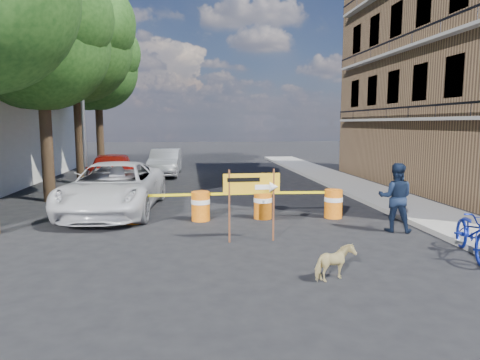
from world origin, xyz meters
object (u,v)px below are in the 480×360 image
object	(u,v)px
barrel_mid_left	(201,205)
dog	(335,263)
detour_sign	(259,189)
pedestrian	(396,197)
barrel_far_right	(333,203)
barrel_far_left	(134,208)
sedan_red	(112,172)
barrel_mid_right	(263,204)
bicycle	(474,211)
sedan_silver	(165,162)
suv_white	(114,188)

from	to	relation	value
barrel_mid_left	dog	xyz separation A→B (m)	(2.38, -5.40, -0.13)
detour_sign	pedestrian	distance (m)	3.98
barrel_far_right	pedestrian	distance (m)	2.22
pedestrian	barrel_mid_left	bearing A→B (deg)	3.28
pedestrian	dog	distance (m)	4.55
barrel_far_left	sedan_red	size ratio (longest dim) A/B	0.18
detour_sign	sedan_red	world-z (taller)	detour_sign
barrel_mid_right	barrel_far_right	xyz separation A→B (m)	(2.24, -0.17, 0.00)
dog	barrel_mid_left	bearing A→B (deg)	-0.62
detour_sign	bicycle	bearing A→B (deg)	-23.22
barrel_mid_right	bicycle	distance (m)	5.97
sedan_silver	suv_white	bearing A→B (deg)	-94.11
barrel_mid_right	sedan_silver	distance (m)	12.36
barrel_mid_left	pedestrian	distance (m)	5.68
barrel_mid_right	dog	distance (m)	5.47
sedan_red	barrel_mid_right	bearing A→B (deg)	-53.43
bicycle	sedan_red	world-z (taller)	bicycle
sedan_red	bicycle	bearing A→B (deg)	-53.91
barrel_far_left	sedan_red	xyz separation A→B (m)	(-1.67, 6.13, 0.39)
dog	sedan_red	xyz separation A→B (m)	(-6.05, 11.44, 0.52)
sedan_red	sedan_silver	distance (m)	6.16
pedestrian	dog	xyz separation A→B (m)	(-2.93, -3.43, -0.61)
detour_sign	sedan_silver	xyz separation A→B (m)	(-3.06, 14.40, -0.59)
barrel_far_right	detour_sign	bearing A→B (deg)	-139.20
barrel_far_left	dog	world-z (taller)	barrel_far_left
sedan_silver	barrel_mid_left	bearing A→B (deg)	-79.60
sedan_red	detour_sign	bearing A→B (deg)	-66.06
pedestrian	bicycle	bearing A→B (deg)	128.15
detour_sign	sedan_silver	distance (m)	14.73
dog	suv_white	xyz separation A→B (m)	(-5.22, 7.00, 0.49)
sedan_silver	dog	bearing A→B (deg)	-74.40
bicycle	barrel_mid_left	bearing A→B (deg)	161.91
barrel_far_left	barrel_far_right	size ratio (longest dim) A/B	1.00
barrel_far_right	bicycle	world-z (taller)	bicycle
barrel_mid_right	sedan_silver	world-z (taller)	sedan_silver
sedan_red	sedan_silver	world-z (taller)	sedan_red
pedestrian	suv_white	distance (m)	8.90
barrel_mid_right	detour_sign	bearing A→B (deg)	-102.24
bicycle	dog	distance (m)	3.77
barrel_mid_left	pedestrian	xyz separation A→B (m)	(5.31, -1.96, 0.48)
barrel_far_left	barrel_far_right	xyz separation A→B (m)	(6.19, -0.03, 0.00)
barrel_far_left	sedan_silver	distance (m)	11.96
dog	barrel_far_left	bearing A→B (deg)	15.09
suv_white	sedan_red	xyz separation A→B (m)	(-0.83, 4.45, 0.02)
barrel_mid_right	sedan_silver	size ratio (longest dim) A/B	0.19
barrel_far_right	barrel_mid_right	bearing A→B (deg)	175.66
barrel_mid_right	barrel_far_right	bearing A→B (deg)	-4.34
barrel_far_left	sedan_red	world-z (taller)	sedan_red
dog	sedan_silver	world-z (taller)	sedan_silver
detour_sign	suv_white	distance (m)	5.93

